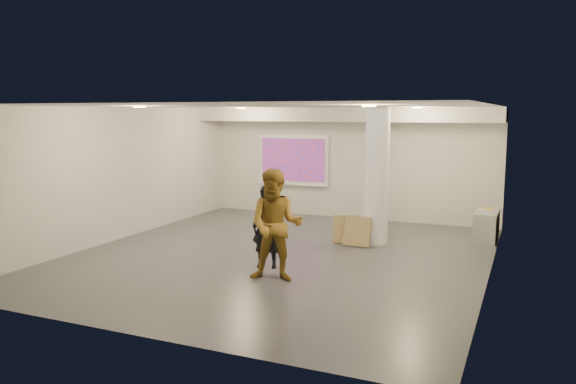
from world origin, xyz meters
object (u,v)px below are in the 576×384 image
at_px(woman, 267,227).
at_px(column, 377,176).
at_px(projection_screen, 293,160).
at_px(credenza, 486,226).
at_px(man, 276,225).

bearing_deg(woman, column, 49.07).
bearing_deg(projection_screen, credenza, -14.34).
bearing_deg(credenza, column, -148.82).
distance_m(column, projection_screen, 4.08).
height_order(projection_screen, credenza, projection_screen).
bearing_deg(woman, projection_screen, 94.07).
bearing_deg(man, woman, 111.55).
distance_m(projection_screen, credenza, 5.62).
distance_m(column, man, 3.51).
height_order(column, woman, column).
bearing_deg(column, woman, -116.98).
xyz_separation_m(projection_screen, woman, (1.74, -5.33, -0.75)).
distance_m(credenza, man, 5.62).
bearing_deg(column, projection_screen, 139.44).
relative_size(column, projection_screen, 1.43).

